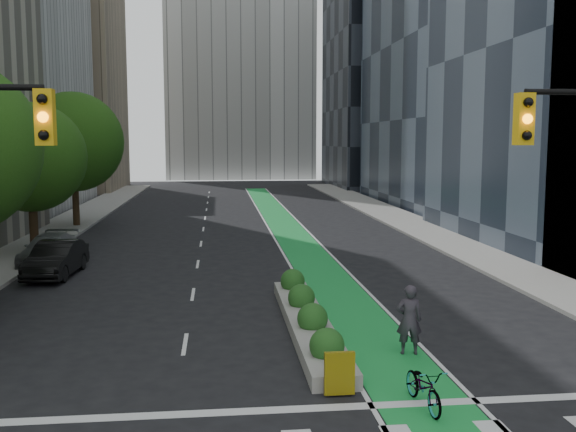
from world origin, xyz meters
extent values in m
cube|color=gray|center=(-11.80, 25.00, 0.07)|extent=(3.60, 90.00, 0.15)
cube|color=gray|center=(11.80, 25.00, 0.07)|extent=(3.60, 90.00, 0.15)
cube|color=green|center=(3.00, 30.00, 0.01)|extent=(2.20, 70.00, 0.01)
cube|color=tan|center=(-20.00, 66.00, 13.00)|extent=(14.00, 16.00, 26.00)
cube|color=black|center=(20.00, 68.00, 14.00)|extent=(14.00, 18.00, 28.00)
cylinder|color=black|center=(-11.00, 22.00, 2.24)|extent=(0.44, 0.44, 4.48)
sphere|color=#204E10|center=(-11.00, 22.00, 4.96)|extent=(5.60, 5.60, 5.60)
cylinder|color=black|center=(-11.00, 32.00, 2.58)|extent=(0.44, 0.44, 5.15)
sphere|color=#204E10|center=(-11.00, 32.00, 5.70)|extent=(6.60, 6.60, 6.60)
cube|color=gold|center=(-4.70, 0.50, 6.25)|extent=(0.34, 0.28, 1.05)
sphere|color=orange|center=(-4.70, 0.34, 6.25)|extent=(0.20, 0.20, 0.20)
cube|color=gold|center=(4.70, 0.50, 6.25)|extent=(0.34, 0.28, 1.05)
sphere|color=orange|center=(4.70, 0.34, 6.25)|extent=(0.20, 0.20, 0.20)
cube|color=gray|center=(1.20, 7.00, 0.20)|extent=(1.20, 10.00, 0.40)
cube|color=yellow|center=(1.20, 1.80, 0.55)|extent=(0.70, 0.12, 1.00)
sphere|color=#194C19|center=(1.20, 3.50, 0.65)|extent=(0.90, 0.90, 0.90)
sphere|color=#194C19|center=(1.20, 6.00, 0.65)|extent=(0.90, 0.90, 0.90)
sphere|color=#194C19|center=(1.20, 8.50, 0.65)|extent=(0.90, 0.90, 0.90)
sphere|color=#194C19|center=(1.20, 11.00, 0.65)|extent=(0.90, 0.90, 0.90)
imported|color=gray|center=(2.92, 1.02, 0.47)|extent=(0.80, 1.86, 0.95)
imported|color=#332D37|center=(3.63, 4.47, 0.97)|extent=(0.76, 0.56, 1.94)
imported|color=black|center=(-8.46, 15.97, 0.75)|extent=(1.92, 4.68, 1.51)
imported|color=slate|center=(-9.50, 18.95, 0.69)|extent=(2.18, 4.85, 1.38)
camera|label=1|loc=(-1.49, -12.05, 5.83)|focal=40.00mm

